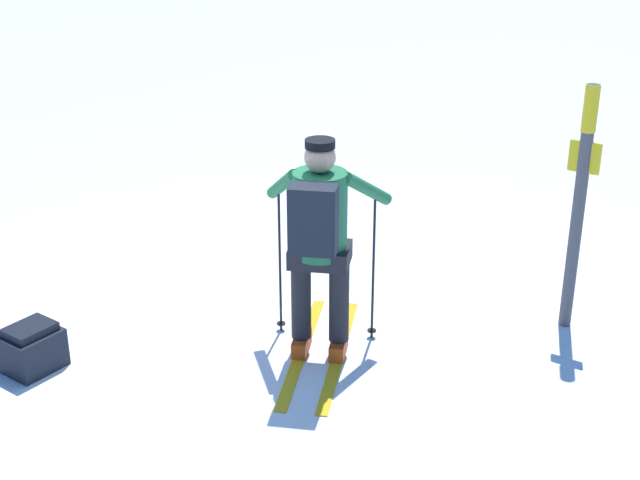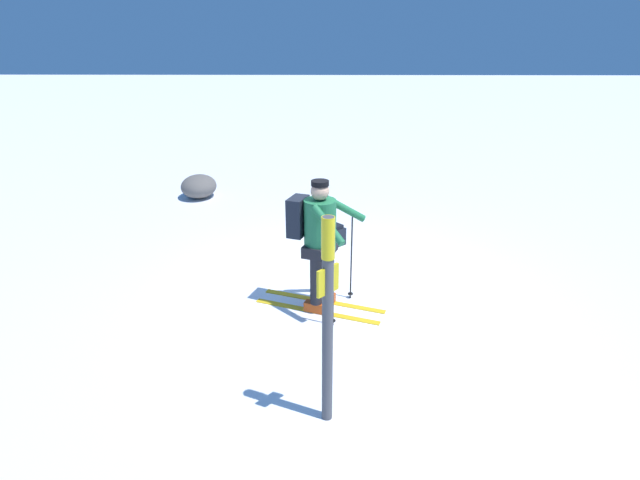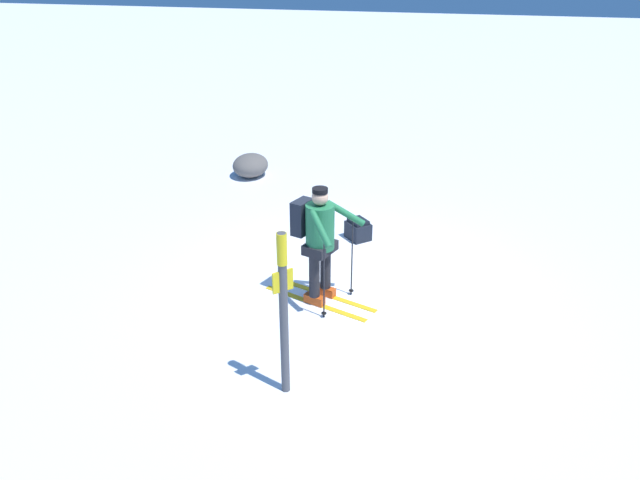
% 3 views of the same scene
% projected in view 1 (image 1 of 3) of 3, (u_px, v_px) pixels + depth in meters
% --- Properties ---
extents(ground_plane, '(80.00, 80.00, 0.00)m').
position_uv_depth(ground_plane, '(239.00, 341.00, 6.94)').
color(ground_plane, white).
extents(skier, '(1.05, 1.70, 1.69)m').
position_uv_depth(skier, '(319.00, 234.00, 6.36)').
color(skier, gold).
rests_on(skier, ground_plane).
extents(dropped_backpack, '(0.51, 0.51, 0.35)m').
position_uv_depth(dropped_backpack, '(33.00, 348.00, 6.51)').
color(dropped_backpack, black).
rests_on(dropped_backpack, ground_plane).
extents(trail_marker, '(0.19, 0.18, 1.96)m').
position_uv_depth(trail_marker, '(581.00, 190.00, 6.74)').
color(trail_marker, '#4C4C51').
rests_on(trail_marker, ground_plane).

